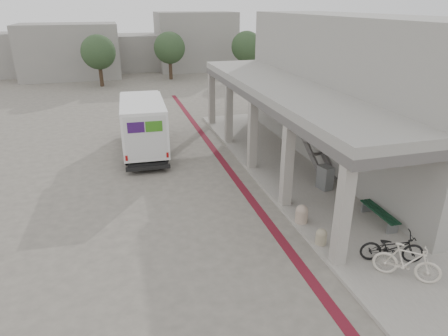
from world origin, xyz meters
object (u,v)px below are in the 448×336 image
object	(u,v)px
utility_cabinet	(325,178)
bicycle_cream	(407,262)
bench	(379,214)
bicycle_black	(392,247)
fedex_truck	(143,123)

from	to	relation	value
utility_cabinet	bicycle_cream	xyz separation A→B (m)	(-0.73, -6.07, 0.05)
bench	utility_cabinet	xyz separation A→B (m)	(-0.51, 3.09, 0.19)
bench	bicycle_black	size ratio (longest dim) A/B	1.01
fedex_truck	bicycle_black	xyz separation A→B (m)	(6.37, -12.40, -0.94)
utility_cabinet	bicycle_black	size ratio (longest dim) A/B	0.54
bench	bicycle_cream	xyz separation A→B (m)	(-1.24, -2.98, 0.24)
bench	fedex_truck	bearing A→B (deg)	127.45
fedex_truck	bicycle_black	world-z (taller)	fedex_truck
fedex_truck	bench	xyz separation A→B (m)	(7.48, -10.25, -1.12)
fedex_truck	bicycle_black	distance (m)	13.98
utility_cabinet	bicycle_black	distance (m)	5.28
fedex_truck	bicycle_cream	world-z (taller)	fedex_truck
fedex_truck	utility_cabinet	distance (m)	10.04
utility_cabinet	bicycle_cream	world-z (taller)	bicycle_cream
bicycle_black	bicycle_cream	xyz separation A→B (m)	(-0.13, -0.83, 0.06)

